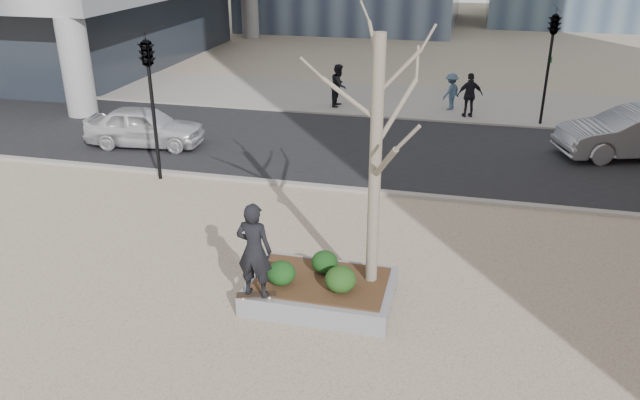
% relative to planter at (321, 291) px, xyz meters
% --- Properties ---
extents(ground, '(120.00, 120.00, 0.00)m').
position_rel_planter_xyz_m(ground, '(-1.00, 0.00, -0.23)').
color(ground, tan).
rests_on(ground, ground).
extents(street, '(60.00, 8.00, 0.02)m').
position_rel_planter_xyz_m(street, '(-1.00, 10.00, -0.21)').
color(street, black).
rests_on(street, ground).
extents(far_sidewalk, '(60.00, 6.00, 0.02)m').
position_rel_planter_xyz_m(far_sidewalk, '(-1.00, 17.00, -0.21)').
color(far_sidewalk, gray).
rests_on(far_sidewalk, ground).
extents(planter, '(3.00, 2.00, 0.45)m').
position_rel_planter_xyz_m(planter, '(0.00, 0.00, 0.00)').
color(planter, gray).
rests_on(planter, ground).
extents(planter_mulch, '(2.70, 1.70, 0.04)m').
position_rel_planter_xyz_m(planter_mulch, '(0.00, 0.00, 0.25)').
color(planter_mulch, '#382314').
rests_on(planter_mulch, planter).
extents(sycamore_tree, '(2.80, 2.80, 6.60)m').
position_rel_planter_xyz_m(sycamore_tree, '(1.00, 0.30, 3.56)').
color(sycamore_tree, gray).
rests_on(sycamore_tree, planter_mulch).
extents(shrub_left, '(0.58, 0.58, 0.49)m').
position_rel_planter_xyz_m(shrub_left, '(-0.74, -0.32, 0.51)').
color(shrub_left, '#123912').
rests_on(shrub_left, planter_mulch).
extents(shrub_middle, '(0.56, 0.56, 0.47)m').
position_rel_planter_xyz_m(shrub_middle, '(-0.00, 0.36, 0.50)').
color(shrub_middle, black).
rests_on(shrub_middle, planter_mulch).
extents(shrub_right, '(0.62, 0.62, 0.53)m').
position_rel_planter_xyz_m(shrub_right, '(0.48, -0.31, 0.53)').
color(shrub_right, '#143C13').
rests_on(shrub_right, planter_mulch).
extents(skateboard, '(0.80, 0.43, 0.08)m').
position_rel_planter_xyz_m(skateboard, '(-1.10, -0.88, 0.26)').
color(skateboard, black).
rests_on(skateboard, planter).
extents(skateboarder, '(0.74, 0.52, 1.96)m').
position_rel_planter_xyz_m(skateboarder, '(-1.10, -0.88, 1.28)').
color(skateboarder, black).
rests_on(skateboarder, skateboard).
extents(police_car, '(4.31, 2.09, 1.42)m').
position_rel_planter_xyz_m(police_car, '(-8.45, 8.41, 0.50)').
color(police_car, silver).
rests_on(police_car, street).
extents(car_silver, '(5.31, 3.20, 1.65)m').
position_rel_planter_xyz_m(car_silver, '(8.17, 11.23, 0.62)').
color(car_silver, gray).
rests_on(car_silver, street).
extents(pedestrian_a, '(0.72, 0.91, 1.82)m').
position_rel_planter_xyz_m(pedestrian_a, '(-2.90, 15.39, 0.71)').
color(pedestrian_a, black).
rests_on(pedestrian_a, far_sidewalk).
extents(pedestrian_b, '(1.01, 1.16, 1.56)m').
position_rel_planter_xyz_m(pedestrian_b, '(1.88, 15.94, 0.58)').
color(pedestrian_b, '#395066').
rests_on(pedestrian_b, far_sidewalk).
extents(pedestrian_c, '(1.14, 0.73, 1.81)m').
position_rel_planter_xyz_m(pedestrian_c, '(2.67, 14.95, 0.70)').
color(pedestrian_c, black).
rests_on(pedestrian_c, far_sidewalk).
extents(traffic_light_near, '(0.60, 2.48, 4.50)m').
position_rel_planter_xyz_m(traffic_light_near, '(-6.50, 5.60, 2.02)').
color(traffic_light_near, black).
rests_on(traffic_light_near, ground).
extents(traffic_light_far, '(0.60, 2.48, 4.50)m').
position_rel_planter_xyz_m(traffic_light_far, '(5.50, 14.60, 2.02)').
color(traffic_light_far, black).
rests_on(traffic_light_far, ground).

